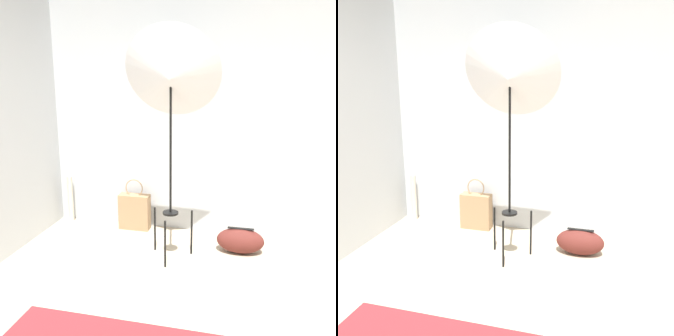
# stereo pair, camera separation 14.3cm
# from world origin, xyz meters

# --- Properties ---
(wall_back) EXTENTS (8.00, 0.05, 2.60)m
(wall_back) POSITION_xyz_m (0.00, 2.47, 1.30)
(wall_back) COLOR #B7BCC1
(wall_back) RESTS_ON ground_plane
(photo_umbrella) EXTENTS (0.89, 0.51, 2.19)m
(photo_umbrella) POSITION_xyz_m (-0.19, 1.72, 1.74)
(photo_umbrella) COLOR black
(photo_umbrella) RESTS_ON ground_plane
(tote_bag) EXTENTS (0.35, 0.14, 0.59)m
(tote_bag) POSITION_xyz_m (-0.76, 2.32, 0.21)
(tote_bag) COLOR #9E7A56
(tote_bag) RESTS_ON ground_plane
(duffel_bag) EXTENTS (0.47, 0.25, 0.26)m
(duffel_bag) POSITION_xyz_m (0.47, 1.97, 0.13)
(duffel_bag) COLOR #5B231E
(duffel_bag) RESTS_ON ground_plane
(paper_roll) EXTENTS (0.06, 0.06, 0.57)m
(paper_roll) POSITION_xyz_m (-1.59, 2.36, 0.28)
(paper_roll) COLOR beige
(paper_roll) RESTS_ON ground_plane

